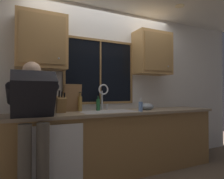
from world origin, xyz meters
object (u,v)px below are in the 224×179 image
Objects in this scene: soap_dispenser at (141,106)px; mixing_bowl at (147,107)px; knife_block at (61,105)px; bottle_green_glass at (98,104)px; person_standing at (33,114)px; bottle_tall_clear at (80,103)px; cutting_board at (72,98)px.

mixing_bowl is at bearing 37.72° from soap_dispenser.
knife_block is 1.41× the size of bottle_green_glass.
knife_block reaches higher than mixing_bowl.
person_standing is at bearing -132.89° from knife_block.
knife_block is at bearing -163.93° from bottle_tall_clear.
cutting_board is at bearing 31.49° from knife_block.
person_standing is 1.73m from mixing_bowl.
cutting_board reaches higher than bottle_tall_clear.
knife_block is at bearing 175.42° from mixing_bowl.
mixing_bowl is 0.78m from bottle_green_glass.
bottle_green_glass reaches higher than soap_dispenser.
knife_block is at bearing -148.51° from cutting_board.
knife_block reaches higher than bottle_green_glass.
cutting_board is (0.18, 0.11, 0.09)m from knife_block.
cutting_board reaches higher than soap_dispenser.
bottle_tall_clear is (0.29, 0.08, 0.01)m from knife_block.
bottle_green_glass is at bearing 143.89° from soap_dispenser.
person_standing reaches higher than bottle_green_glass.
mixing_bowl is (1.70, 0.30, 0.01)m from person_standing.
bottle_green_glass is 0.81× the size of bottle_tall_clear.
person_standing is 1.06m from bottle_green_glass.
person_standing is 4.85× the size of knife_block.
bottle_green_glass is (0.95, 0.48, 0.05)m from person_standing.
bottle_tall_clear is (-1.04, 0.19, 0.07)m from mixing_bowl.
cutting_board is 0.13m from bottle_tall_clear.
soap_dispenser reaches higher than mixing_bowl.
cutting_board is (0.56, 0.52, 0.15)m from person_standing.
cutting_board is at bearing 42.75° from person_standing.
bottle_green_glass is (0.38, -0.04, -0.10)m from cutting_board.
knife_block is at bearing 164.63° from soap_dispenser.
person_standing is 6.83× the size of bottle_green_glass.
soap_dispenser is at bearing -25.62° from bottle_tall_clear.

